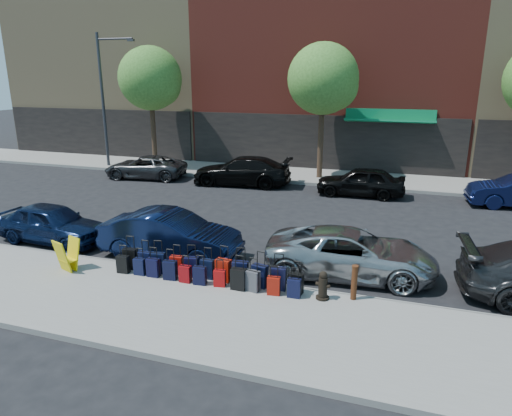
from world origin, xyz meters
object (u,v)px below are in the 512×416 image
(tree_left, at_px, (152,80))
(car_far_0, at_px, (145,167))
(streetlight, at_px, (105,93))
(car_far_1, at_px, (242,171))
(car_far_2, at_px, (361,181))
(bollard, at_px, (354,282))
(car_near_1, at_px, (171,235))
(tree_center, at_px, (326,81))
(display_rack, at_px, (67,255))
(suitcase_front_5, at_px, (207,269))
(car_near_0, at_px, (52,223))
(fire_hydrant, at_px, (323,286))
(car_near_2, at_px, (351,253))

(tree_left, relative_size, car_far_0, 1.57)
(streetlight, bearing_deg, car_far_0, -28.04)
(car_far_1, bearing_deg, car_far_2, 81.43)
(bollard, bearing_deg, car_near_1, 166.89)
(tree_center, height_order, display_rack, tree_center)
(tree_center, relative_size, car_far_1, 1.38)
(suitcase_front_5, distance_m, car_near_1, 2.42)
(display_rack, height_order, car_far_2, car_far_2)
(tree_left, xyz_separation_m, tree_center, (10.50, 0.00, 0.00))
(car_far_1, bearing_deg, suitcase_front_5, 10.10)
(car_far_1, relative_size, car_far_2, 1.25)
(car_far_2, bearing_deg, car_far_0, -92.31)
(bollard, distance_m, car_far_2, 11.35)
(display_rack, height_order, car_near_1, car_near_1)
(tree_left, height_order, suitcase_front_5, tree_left)
(tree_left, bearing_deg, streetlight, -166.61)
(suitcase_front_5, bearing_deg, car_near_0, 168.11)
(car_near_0, xyz_separation_m, car_far_0, (-2.49, 10.22, -0.05))
(car_far_0, bearing_deg, fire_hydrant, 39.24)
(fire_hydrant, distance_m, bollard, 0.80)
(tree_center, xyz_separation_m, car_far_2, (2.43, -2.92, -4.69))
(tree_left, xyz_separation_m, streetlight, (-2.94, -0.70, -0.75))
(tree_left, bearing_deg, bollard, -45.63)
(car_far_1, bearing_deg, streetlight, -106.18)
(fire_hydrant, relative_size, car_far_1, 0.15)
(suitcase_front_5, bearing_deg, car_far_0, 127.85)
(car_near_0, bearing_deg, car_near_1, -85.92)
(streetlight, xyz_separation_m, suitcase_front_5, (12.76, -13.55, -4.22))
(car_near_2, distance_m, car_far_0, 16.10)
(streetlight, distance_m, car_near_1, 16.72)
(tree_left, xyz_separation_m, fire_hydrant, (13.15, -14.45, -4.91))
(car_near_2, height_order, car_far_0, car_near_2)
(tree_left, xyz_separation_m, display_rack, (5.69, -15.03, -4.78))
(car_near_2, height_order, car_far_2, car_far_2)
(tree_center, xyz_separation_m, fire_hydrant, (2.65, -14.45, -4.91))
(tree_left, distance_m, car_far_1, 8.48)
(streetlight, relative_size, car_near_1, 1.75)
(display_rack, xyz_separation_m, car_far_2, (7.23, 12.11, 0.09))
(tree_center, height_order, car_near_2, tree_center)
(tree_center, xyz_separation_m, car_far_1, (-3.88, -2.55, -4.65))
(tree_center, bearing_deg, car_near_0, -119.30)
(fire_hydrant, bearing_deg, streetlight, 153.39)
(car_far_1, bearing_deg, tree_left, -116.29)
(suitcase_front_5, bearing_deg, bollard, 0.22)
(tree_left, bearing_deg, car_far_2, -12.74)
(car_near_0, bearing_deg, fire_hydrant, -95.74)
(streetlight, bearing_deg, car_near_2, -35.24)
(streetlight, xyz_separation_m, car_far_2, (15.86, -2.22, -3.94))
(tree_left, distance_m, car_near_2, 19.00)
(display_rack, relative_size, car_near_2, 0.20)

